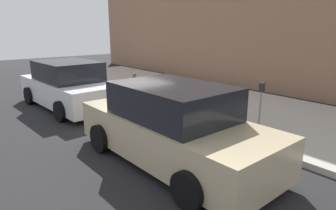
{
  "coord_description": "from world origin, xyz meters",
  "views": [
    {
      "loc": [
        -9.03,
        5.54,
        2.75
      ],
      "look_at": [
        -2.55,
        0.23,
        0.53
      ],
      "focal_mm": 31.17,
      "sensor_mm": 36.0,
      "label": 1
    }
  ],
  "objects_px": {
    "fire_hydrant": "(147,88)",
    "suitcase_navy_1": "(213,109)",
    "parked_car_beige_0": "(173,126)",
    "suitcase_maroon_3": "(191,103)",
    "suitcase_silver_0": "(227,112)",
    "suitcase_teal_2": "(200,108)",
    "parked_car_white_1": "(69,86)",
    "suitcase_red_5": "(166,95)",
    "suitcase_black_6": "(159,94)",
    "bollard_post": "(135,85)",
    "suitcase_olive_4": "(179,101)",
    "parking_meter": "(261,100)"
  },
  "relations": [
    {
      "from": "fire_hydrant",
      "to": "suitcase_navy_1",
      "type": "bearing_deg",
      "value": -180.0
    },
    {
      "from": "parked_car_beige_0",
      "to": "suitcase_maroon_3",
      "type": "bearing_deg",
      "value": -50.65
    },
    {
      "from": "suitcase_silver_0",
      "to": "suitcase_teal_2",
      "type": "height_order",
      "value": "suitcase_silver_0"
    },
    {
      "from": "suitcase_navy_1",
      "to": "parked_car_white_1",
      "type": "relative_size",
      "value": 0.2
    },
    {
      "from": "suitcase_red_5",
      "to": "suitcase_black_6",
      "type": "xyz_separation_m",
      "value": [
        0.5,
        -0.05,
        -0.05
      ]
    },
    {
      "from": "bollard_post",
      "to": "suitcase_olive_4",
      "type": "bearing_deg",
      "value": -175.58
    },
    {
      "from": "suitcase_silver_0",
      "to": "parked_car_beige_0",
      "type": "relative_size",
      "value": 0.19
    },
    {
      "from": "suitcase_red_5",
      "to": "parked_car_beige_0",
      "type": "bearing_deg",
      "value": 142.88
    },
    {
      "from": "suitcase_navy_1",
      "to": "suitcase_red_5",
      "type": "height_order",
      "value": "suitcase_navy_1"
    },
    {
      "from": "suitcase_red_5",
      "to": "bollard_post",
      "type": "relative_size",
      "value": 0.88
    },
    {
      "from": "parking_meter",
      "to": "parked_car_beige_0",
      "type": "distance_m",
      "value": 2.74
    },
    {
      "from": "suitcase_black_6",
      "to": "fire_hydrant",
      "type": "xyz_separation_m",
      "value": [
        0.76,
        -0.02,
        0.08
      ]
    },
    {
      "from": "suitcase_olive_4",
      "to": "fire_hydrant",
      "type": "bearing_deg",
      "value": 1.13
    },
    {
      "from": "suitcase_maroon_3",
      "to": "parking_meter",
      "type": "xyz_separation_m",
      "value": [
        -2.36,
        -0.18,
        0.53
      ]
    },
    {
      "from": "suitcase_silver_0",
      "to": "fire_hydrant",
      "type": "bearing_deg",
      "value": 0.47
    },
    {
      "from": "parking_meter",
      "to": "suitcase_black_6",
      "type": "bearing_deg",
      "value": 3.85
    },
    {
      "from": "parking_meter",
      "to": "parked_car_white_1",
      "type": "relative_size",
      "value": 0.27
    },
    {
      "from": "suitcase_maroon_3",
      "to": "suitcase_olive_4",
      "type": "distance_m",
      "value": 0.53
    },
    {
      "from": "fire_hydrant",
      "to": "parking_meter",
      "type": "distance_m",
      "value": 4.73
    },
    {
      "from": "suitcase_navy_1",
      "to": "suitcase_maroon_3",
      "type": "distance_m",
      "value": 0.98
    },
    {
      "from": "suitcase_teal_2",
      "to": "parked_car_beige_0",
      "type": "relative_size",
      "value": 0.17
    },
    {
      "from": "parked_car_white_1",
      "to": "suitcase_maroon_3",
      "type": "bearing_deg",
      "value": -144.65
    },
    {
      "from": "suitcase_navy_1",
      "to": "parked_car_white_1",
      "type": "height_order",
      "value": "parked_car_white_1"
    },
    {
      "from": "fire_hydrant",
      "to": "suitcase_silver_0",
      "type": "bearing_deg",
      "value": -179.53
    },
    {
      "from": "suitcase_maroon_3",
      "to": "suitcase_black_6",
      "type": "distance_m",
      "value": 1.59
    },
    {
      "from": "suitcase_olive_4",
      "to": "suitcase_maroon_3",
      "type": "bearing_deg",
      "value": -176.02
    },
    {
      "from": "suitcase_black_6",
      "to": "suitcase_navy_1",
      "type": "bearing_deg",
      "value": -179.65
    },
    {
      "from": "suitcase_silver_0",
      "to": "suitcase_red_5",
      "type": "bearing_deg",
      "value": 2.21
    },
    {
      "from": "suitcase_red_5",
      "to": "fire_hydrant",
      "type": "distance_m",
      "value": 1.26
    },
    {
      "from": "parking_meter",
      "to": "parked_car_beige_0",
      "type": "relative_size",
      "value": 0.27
    },
    {
      "from": "parking_meter",
      "to": "suitcase_olive_4",
      "type": "bearing_deg",
      "value": 4.24
    },
    {
      "from": "parked_car_beige_0",
      "to": "suitcase_red_5",
      "type": "bearing_deg",
      "value": -37.12
    },
    {
      "from": "suitcase_black_6",
      "to": "parking_meter",
      "type": "xyz_separation_m",
      "value": [
        -3.95,
        -0.27,
        0.5
      ]
    },
    {
      "from": "suitcase_navy_1",
      "to": "suitcase_maroon_3",
      "type": "bearing_deg",
      "value": -4.25
    },
    {
      "from": "suitcase_black_6",
      "to": "parked_car_beige_0",
      "type": "relative_size",
      "value": 0.2
    },
    {
      "from": "suitcase_red_5",
      "to": "bollard_post",
      "type": "distance_m",
      "value": 1.85
    },
    {
      "from": "suitcase_olive_4",
      "to": "bollard_post",
      "type": "relative_size",
      "value": 0.87
    },
    {
      "from": "fire_hydrant",
      "to": "parked_car_white_1",
      "type": "bearing_deg",
      "value": 63.37
    },
    {
      "from": "suitcase_black_6",
      "to": "parked_car_beige_0",
      "type": "xyz_separation_m",
      "value": [
        -3.67,
        2.46,
        0.3
      ]
    },
    {
      "from": "suitcase_black_6",
      "to": "parked_car_white_1",
      "type": "xyz_separation_m",
      "value": [
        2.0,
        2.46,
        0.29
      ]
    },
    {
      "from": "suitcase_silver_0",
      "to": "suitcase_teal_2",
      "type": "relative_size",
      "value": 1.14
    },
    {
      "from": "suitcase_teal_2",
      "to": "bollard_post",
      "type": "distance_m",
      "value": 3.44
    },
    {
      "from": "suitcase_silver_0",
      "to": "suitcase_black_6",
      "type": "xyz_separation_m",
      "value": [
        3.05,
        0.05,
        -0.01
      ]
    },
    {
      "from": "suitcase_red_5",
      "to": "suitcase_maroon_3",
      "type": "bearing_deg",
      "value": -172.7
    },
    {
      "from": "suitcase_silver_0",
      "to": "suitcase_olive_4",
      "type": "bearing_deg",
      "value": -0.13
    },
    {
      "from": "bollard_post",
      "to": "parking_meter",
      "type": "bearing_deg",
      "value": -175.68
    },
    {
      "from": "bollard_post",
      "to": "suitcase_black_6",
      "type": "bearing_deg",
      "value": -174.3
    },
    {
      "from": "suitcase_teal_2",
      "to": "suitcase_red_5",
      "type": "distance_m",
      "value": 1.59
    },
    {
      "from": "suitcase_teal_2",
      "to": "fire_hydrant",
      "type": "height_order",
      "value": "fire_hydrant"
    },
    {
      "from": "suitcase_black_6",
      "to": "bollard_post",
      "type": "bearing_deg",
      "value": 5.7
    }
  ]
}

